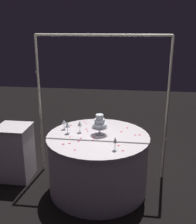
% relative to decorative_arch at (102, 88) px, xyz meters
% --- Properties ---
extents(ground_plane, '(12.00, 12.00, 0.00)m').
position_rel_decorative_arch_xyz_m(ground_plane, '(0.00, -0.41, -1.34)').
color(ground_plane, black).
extents(decorative_arch, '(1.89, 0.05, 2.08)m').
position_rel_decorative_arch_xyz_m(decorative_arch, '(0.00, 0.00, 0.00)').
color(decorative_arch, '#B7B29E').
rests_on(decorative_arch, ground).
extents(main_table, '(1.36, 1.36, 0.79)m').
position_rel_decorative_arch_xyz_m(main_table, '(0.00, -0.41, -0.94)').
color(main_table, white).
rests_on(main_table, ground).
extents(side_table, '(0.46, 0.46, 0.81)m').
position_rel_decorative_arch_xyz_m(side_table, '(-1.24, -0.27, -0.93)').
color(side_table, white).
rests_on(side_table, ground).
extents(tiered_cake, '(0.22, 0.22, 0.28)m').
position_rel_decorative_arch_xyz_m(tiered_cake, '(0.02, -0.35, -0.39)').
color(tiered_cake, silver).
rests_on(tiered_cake, main_table).
extents(wine_glass_0, '(0.06, 0.06, 0.16)m').
position_rel_decorative_arch_xyz_m(wine_glass_0, '(0.25, -0.80, -0.43)').
color(wine_glass_0, silver).
rests_on(wine_glass_0, main_table).
extents(wine_glass_1, '(0.07, 0.07, 0.16)m').
position_rel_decorative_arch_xyz_m(wine_glass_1, '(-0.42, -0.37, -0.43)').
color(wine_glass_1, silver).
rests_on(wine_glass_1, main_table).
extents(wine_glass_2, '(0.06, 0.06, 0.14)m').
position_rel_decorative_arch_xyz_m(wine_glass_2, '(-0.50, -0.23, -0.44)').
color(wine_glass_2, silver).
rests_on(wine_glass_2, main_table).
extents(wine_glass_3, '(0.06, 0.06, 0.16)m').
position_rel_decorative_arch_xyz_m(wine_glass_3, '(-0.26, -0.31, -0.43)').
color(wine_glass_3, silver).
rests_on(wine_glass_3, main_table).
extents(rose_petal_0, '(0.04, 0.03, 0.00)m').
position_rel_decorative_arch_xyz_m(rose_petal_0, '(-0.39, -0.72, -0.55)').
color(rose_petal_0, '#E02D47').
rests_on(rose_petal_0, main_table).
extents(rose_petal_1, '(0.04, 0.03, 0.00)m').
position_rel_decorative_arch_xyz_m(rose_petal_1, '(0.35, -0.81, -0.55)').
color(rose_petal_1, '#E02D47').
rests_on(rose_petal_1, main_table).
extents(rose_petal_2, '(0.03, 0.02, 0.00)m').
position_rel_decorative_arch_xyz_m(rose_petal_2, '(-0.04, -0.57, -0.55)').
color(rose_petal_2, '#E02D47').
rests_on(rose_petal_2, main_table).
extents(rose_petal_3, '(0.04, 0.04, 0.00)m').
position_rel_decorative_arch_xyz_m(rose_petal_3, '(-0.19, -0.20, -0.55)').
color(rose_petal_3, '#E02D47').
rests_on(rose_petal_3, main_table).
extents(rose_petal_4, '(0.03, 0.03, 0.00)m').
position_rel_decorative_arch_xyz_m(rose_petal_4, '(-0.35, -0.50, -0.55)').
color(rose_petal_4, '#E02D47').
rests_on(rose_petal_4, main_table).
extents(rose_petal_5, '(0.03, 0.04, 0.00)m').
position_rel_decorative_arch_xyz_m(rose_petal_5, '(-0.16, -0.27, -0.55)').
color(rose_petal_5, '#E02D47').
rests_on(rose_petal_5, main_table).
extents(rose_petal_6, '(0.03, 0.04, 0.00)m').
position_rel_decorative_arch_xyz_m(rose_petal_6, '(0.38, -0.07, -0.55)').
color(rose_petal_6, '#E02D47').
rests_on(rose_petal_6, main_table).
extents(rose_petal_7, '(0.04, 0.05, 0.00)m').
position_rel_decorative_arch_xyz_m(rose_petal_7, '(0.55, -0.31, -0.55)').
color(rose_petal_7, '#E02D47').
rests_on(rose_petal_7, main_table).
extents(rose_petal_8, '(0.05, 0.05, 0.00)m').
position_rel_decorative_arch_xyz_m(rose_petal_8, '(-0.07, 0.06, -0.55)').
color(rose_petal_8, '#E02D47').
rests_on(rose_petal_8, main_table).
extents(rose_petal_9, '(0.04, 0.04, 0.00)m').
position_rel_decorative_arch_xyz_m(rose_petal_9, '(-0.22, -0.61, -0.55)').
color(rose_petal_9, '#E02D47').
rests_on(rose_petal_9, main_table).
extents(rose_petal_10, '(0.03, 0.04, 0.00)m').
position_rel_decorative_arch_xyz_m(rose_petal_10, '(-0.21, -0.86, -0.55)').
color(rose_petal_10, '#E02D47').
rests_on(rose_petal_10, main_table).
extents(rose_petal_11, '(0.04, 0.03, 0.00)m').
position_rel_decorative_arch_xyz_m(rose_petal_11, '(-0.05, -0.48, -0.55)').
color(rose_petal_11, '#E02D47').
rests_on(rose_petal_11, main_table).
extents(rose_petal_12, '(0.04, 0.03, 0.00)m').
position_rel_decorative_arch_xyz_m(rose_petal_12, '(0.30, -0.23, -0.55)').
color(rose_petal_12, '#E02D47').
rests_on(rose_petal_12, main_table).
extents(rose_petal_13, '(0.05, 0.04, 0.00)m').
position_rel_decorative_arch_xyz_m(rose_petal_13, '(-0.32, -0.69, -0.55)').
color(rose_petal_13, '#E02D47').
rests_on(rose_petal_13, main_table).
extents(rose_petal_14, '(0.02, 0.03, 0.00)m').
position_rel_decorative_arch_xyz_m(rose_petal_14, '(-0.28, 0.11, -0.55)').
color(rose_petal_14, '#E02D47').
rests_on(rose_petal_14, main_table).
extents(rose_petal_15, '(0.04, 0.04, 0.00)m').
position_rel_decorative_arch_xyz_m(rose_petal_15, '(-0.44, -0.08, -0.55)').
color(rose_petal_15, '#E02D47').
rests_on(rose_petal_15, main_table).
extents(rose_petal_16, '(0.03, 0.03, 0.00)m').
position_rel_decorative_arch_xyz_m(rose_petal_16, '(-0.24, 0.02, -0.55)').
color(rose_petal_16, '#E02D47').
rests_on(rose_petal_16, main_table).
extents(rose_petal_17, '(0.03, 0.04, 0.00)m').
position_rel_decorative_arch_xyz_m(rose_petal_17, '(-0.21, -0.52, -0.55)').
color(rose_petal_17, '#E02D47').
rests_on(rose_petal_17, main_table).
extents(rose_petal_18, '(0.05, 0.04, 0.00)m').
position_rel_decorative_arch_xyz_m(rose_petal_18, '(0.49, -0.32, -0.55)').
color(rose_petal_18, '#E02D47').
rests_on(rose_petal_18, main_table).
extents(rose_petal_19, '(0.04, 0.04, 0.00)m').
position_rel_decorative_arch_xyz_m(rose_petal_19, '(0.29, -0.68, -0.55)').
color(rose_petal_19, '#E02D47').
rests_on(rose_petal_19, main_table).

